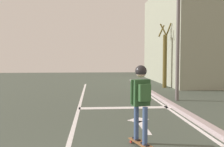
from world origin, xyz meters
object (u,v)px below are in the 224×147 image
at_px(skateboard, 140,143).
at_px(skater, 141,94).
at_px(traffic_signal_mast, 160,11).
at_px(roadside_tree, 165,59).

bearing_deg(skateboard, skater, -70.76).
distance_m(skater, traffic_signal_mast, 6.69).
distance_m(skateboard, traffic_signal_mast, 7.19).
xyz_separation_m(skater, traffic_signal_mast, (1.91, 5.76, 2.80)).
relative_size(skateboard, roadside_tree, 0.19).
bearing_deg(traffic_signal_mast, skater, -108.30).
bearing_deg(traffic_signal_mast, skateboard, -108.40).
bearing_deg(skateboard, roadside_tree, 71.68).
xyz_separation_m(skateboard, traffic_signal_mast, (1.91, 5.75, 3.89)).
bearing_deg(roadside_tree, skater, -108.27).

